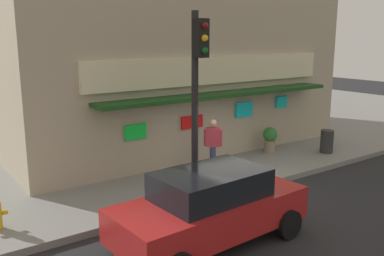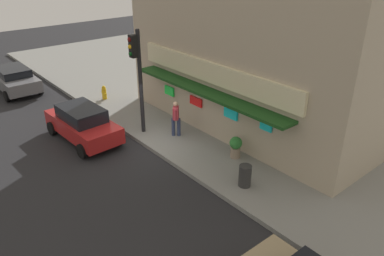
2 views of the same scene
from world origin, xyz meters
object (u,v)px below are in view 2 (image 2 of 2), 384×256
Objects in this scene: fire_hydrant at (104,93)px; parked_car_grey at (14,79)px; trash_can at (245,176)px; traffic_light at (138,69)px; parked_car_red at (83,123)px; potted_plant_by_doorway at (236,146)px; pedestrian at (176,117)px.

parked_car_grey is at bearing -147.14° from fire_hydrant.
trash_can is at bearing 10.86° from parked_car_grey.
parked_car_red is (-1.31, -2.25, -2.39)m from traffic_light.
traffic_light is 5.95× the size of fire_hydrant.
fire_hydrant is at bearing -173.99° from potted_plant_by_doorway.
parked_car_grey is at bearing -177.55° from parked_car_red.
fire_hydrant is 4.63m from parked_car_red.
trash_can reaches higher than fire_hydrant.
traffic_light is at bearing 59.80° from parked_car_red.
pedestrian reaches higher than parked_car_grey.
trash_can is 0.19× the size of parked_car_red.
traffic_light reaches higher than parked_car_red.
traffic_light is 5.60m from fire_hydrant.
traffic_light is at bearing -7.98° from fire_hydrant.
trash_can is (10.95, -0.22, 0.03)m from fire_hydrant.
pedestrian is at bearing 37.39° from traffic_light.
traffic_light reaches higher than fire_hydrant.
parked_car_grey is (-8.69, -0.37, -0.04)m from parked_car_red.
trash_can is 16.36m from parked_car_grey.
pedestrian is at bearing 51.05° from parked_car_red.
traffic_light reaches higher than parked_car_grey.
pedestrian reaches higher than trash_can.
trash_can is 0.50× the size of pedestrian.
pedestrian reaches higher than fire_hydrant.
pedestrian is (1.33, 1.02, -2.12)m from traffic_light.
potted_plant_by_doorway is (9.32, 0.98, 0.13)m from fire_hydrant.
potted_plant_by_doorway is (3.11, 0.65, -0.40)m from pedestrian.
traffic_light is at bearing 14.68° from parked_car_grey.
trash_can is 0.90× the size of potted_plant_by_doorway.
parked_car_red is 0.97× the size of parked_car_grey.
traffic_light is 1.07× the size of parked_car_grey.
trash_can is at bearing 4.37° from traffic_light.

